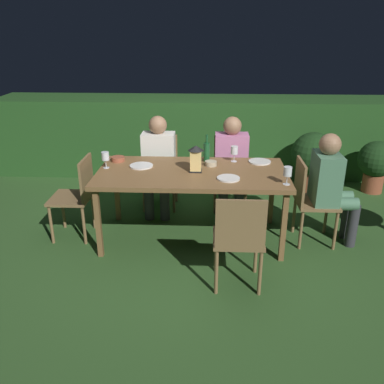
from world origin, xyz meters
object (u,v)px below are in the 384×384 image
(chair_head_far, at_px, (310,198))
(plate_b, at_px, (141,166))
(wine_glass_b, at_px, (234,151))
(wine_glass_c, at_px, (105,157))
(person_in_green, at_px, (331,184))
(wine_glass_a, at_px, (288,172))
(chair_side_left_b, at_px, (239,237))
(plate_c, at_px, (228,178))
(chair_head_near, at_px, (77,194))
(bowl_bread, at_px, (118,159))
(potted_plant_by_hedge, at_px, (313,157))
(plate_a, at_px, (260,162))
(lantern_centerpiece, at_px, (196,157))
(potted_plant_corner, at_px, (376,163))
(bowl_olives, at_px, (211,163))
(chair_side_right_b, at_px, (230,169))
(chair_side_right_a, at_px, (161,168))
(dining_table, at_px, (192,176))
(person_in_pink, at_px, (231,162))
(person_in_cream, at_px, (158,161))
(green_bottle_on_table, at_px, (207,151))

(chair_head_far, xyz_separation_m, plate_b, (-1.72, 0.12, 0.27))
(wine_glass_b, distance_m, wine_glass_c, 1.34)
(person_in_green, distance_m, wine_glass_a, 0.65)
(chair_side_left_b, xyz_separation_m, plate_c, (-0.07, 0.66, 0.27))
(chair_head_near, bearing_deg, wine_glass_c, 10.72)
(wine_glass_c, relative_size, plate_b, 0.70)
(bowl_bread, relative_size, potted_plant_by_hedge, 0.18)
(plate_a, distance_m, plate_b, 1.25)
(lantern_centerpiece, xyz_separation_m, wine_glass_a, (0.84, -0.33, -0.03))
(bowl_bread, xyz_separation_m, potted_plant_corner, (3.19, 1.14, -0.37))
(wine_glass_b, xyz_separation_m, potted_plant_corner, (1.95, 1.09, -0.46))
(person_in_green, distance_m, plate_b, 1.93)
(chair_head_far, height_order, bowl_olives, chair_head_far)
(chair_side_right_b, distance_m, chair_side_right_a, 0.85)
(chair_side_left_b, distance_m, chair_head_far, 1.16)
(dining_table, distance_m, chair_head_far, 1.21)
(wine_glass_b, relative_size, plate_a, 0.72)
(plate_b, relative_size, potted_plant_by_hedge, 0.30)
(person_in_pink, bearing_deg, lantern_centerpiece, -119.96)
(bowl_olives, bearing_deg, person_in_pink, 64.28)
(person_in_cream, bearing_deg, person_in_pink, 0.00)
(wine_glass_c, relative_size, plate_c, 0.77)
(chair_side_right_b, distance_m, wine_glass_a, 1.34)
(person_in_green, height_order, plate_a, person_in_green)
(chair_head_far, relative_size, wine_glass_a, 5.15)
(potted_plant_by_hedge, bearing_deg, person_in_pink, -146.22)
(person_in_green, relative_size, plate_a, 4.88)
(dining_table, distance_m, bowl_olives, 0.27)
(chair_head_far, xyz_separation_m, person_in_cream, (-1.62, 0.67, 0.15))
(chair_side_left_b, xyz_separation_m, wine_glass_a, (0.46, 0.54, 0.38))
(person_in_pink, relative_size, green_bottle_on_table, 3.96)
(bowl_olives, bearing_deg, green_bottle_on_table, 107.76)
(wine_glass_a, xyz_separation_m, plate_a, (-0.18, 0.65, -0.11))
(chair_side_right_a, height_order, wine_glass_a, wine_glass_a)
(wine_glass_c, relative_size, plate_a, 0.72)
(chair_side_right_b, relative_size, plate_c, 3.98)
(plate_a, bearing_deg, chair_side_left_b, -103.28)
(green_bottle_on_table, bearing_deg, bowl_olives, -72.24)
(wine_glass_a, xyz_separation_m, plate_c, (-0.53, 0.12, -0.11))
(plate_c, relative_size, bowl_bread, 1.54)
(chair_side_right_a, bearing_deg, lantern_centerpiece, -61.95)
(person_in_green, xyz_separation_m, potted_plant_corner, (0.99, 1.42, -0.23))
(bowl_bread, bearing_deg, chair_side_right_a, 56.81)
(person_in_pink, xyz_separation_m, plate_c, (-0.07, -0.89, 0.12))
(wine_glass_b, relative_size, bowl_bread, 1.19)
(dining_table, bearing_deg, person_in_cream, 122.25)
(chair_head_far, relative_size, lantern_centerpiece, 3.28)
(plate_b, bearing_deg, chair_head_near, -169.63)
(chair_head_far, height_order, chair_side_right_a, same)
(person_in_pink, height_order, chair_side_right_a, person_in_pink)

